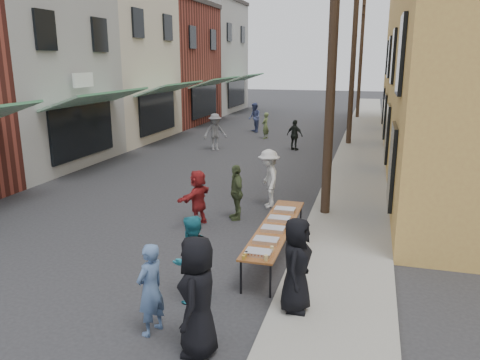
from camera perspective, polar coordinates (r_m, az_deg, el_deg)
The scene contains 27 objects.
ground at distance 12.27m, azimuth -11.80°, elevation -6.83°, with size 120.00×120.00×0.00m, color #28282B.
sidewalk at distance 25.45m, azimuth 14.63°, elevation 4.19°, with size 2.20×60.00×0.10m, color gray.
storefront_row at distance 29.42m, azimuth -16.30°, elevation 13.41°, with size 8.00×37.00×9.00m.
utility_pole_near at distance 13.12m, azimuth 11.19°, elevation 14.69°, with size 0.26×0.26×9.00m, color #2D2116.
utility_pole_mid at distance 25.10m, azimuth 13.65°, elevation 14.34°, with size 0.26×0.26×9.00m, color #2D2116.
utility_pole_far at distance 37.09m, azimuth 14.51°, elevation 14.22°, with size 0.26×0.26×9.00m, color #2D2116.
serving_table at distance 10.63m, azimuth 4.38°, elevation -5.82°, with size 0.70×4.00×0.75m.
catering_tray_sausage at distance 9.10m, azimuth 2.28°, elevation -8.85°, with size 0.50×0.33×0.08m, color maroon.
catering_tray_foil_b at distance 9.69m, azimuth 3.20°, elevation -7.38°, with size 0.50×0.33×0.08m, color #B2B2B7.
catering_tray_buns at distance 10.33m, azimuth 4.06°, elevation -5.98°, with size 0.50×0.33×0.08m, color tan.
catering_tray_foil_d at distance 10.97m, azimuth 4.81°, elevation -4.74°, with size 0.50×0.33×0.08m, color #B2B2B7.
catering_tray_buns_end at distance 11.63m, azimuth 5.48°, elevation -3.64°, with size 0.50×0.33×0.08m, color tan.
condiment_jar_a at distance 8.89m, azimuth 0.43°, elevation -9.44°, with size 0.07×0.07×0.08m, color #A57F26.
condiment_jar_b at distance 8.98m, azimuth 0.60°, elevation -9.19°, with size 0.07×0.07×0.08m, color #A57F26.
condiment_jar_c at distance 9.06m, azimuth 0.77°, elevation -8.95°, with size 0.07×0.07×0.08m, color #A57F26.
cup_stack at distance 8.83m, azimuth 3.18°, elevation -9.49°, with size 0.08×0.08×0.12m, color tan.
guest_front_a at distance 7.25m, azimuth -5.14°, elevation -13.97°, with size 0.93×0.60×1.90m, color black.
guest_front_b at distance 7.91m, azimuth -10.87°, elevation -12.96°, with size 0.57×0.38×1.57m, color #4C6894.
guest_front_c at distance 8.77m, azimuth -5.96°, elevation -9.58°, with size 0.81×0.63×1.66m, color teal.
guest_front_d at distance 14.19m, azimuth 3.53°, elevation 0.18°, with size 1.15×0.66×1.79m, color silver.
guest_front_e at distance 13.10m, azimuth -0.46°, elevation -1.49°, with size 0.92×0.38×1.57m, color #485631.
guest_queue_back at distance 12.71m, azimuth -5.16°, elevation -2.16°, with size 1.42×0.45×1.53m, color maroon.
server at distance 8.28m, azimuth 6.90°, elevation -10.22°, with size 0.83×0.54×1.70m, color black.
passerby_left at distance 23.28m, azimuth -3.06°, elevation 5.87°, with size 1.18×0.68×1.82m, color slate.
passerby_mid at distance 23.40m, azimuth 6.70°, elevation 5.46°, with size 0.89×0.37×1.52m, color black.
passerby_right at distance 26.76m, azimuth 3.12°, elevation 6.64°, with size 0.54×0.36×1.49m, color #5C6F40.
passerby_far at distance 29.14m, azimuth 1.77°, elevation 7.61°, with size 0.88×0.69×1.82m, color #48558C.
Camera 1 is at (5.44, -10.07, 4.40)m, focal length 35.00 mm.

